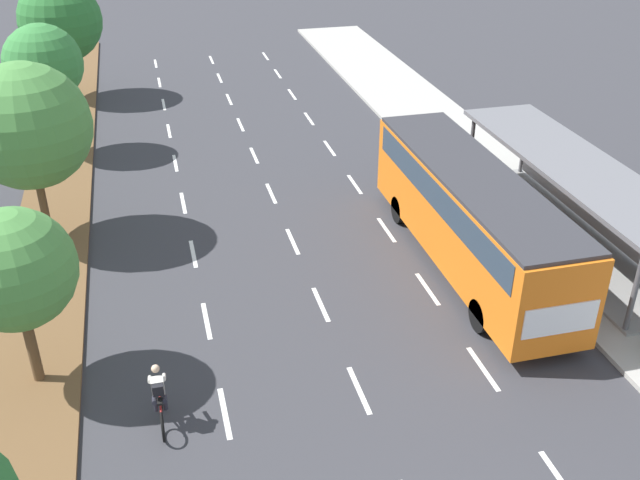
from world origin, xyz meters
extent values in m
cube|color=brown|center=(-8.30, 20.00, 0.06)|extent=(2.60, 52.00, 0.12)
cube|color=#ADAAA3|center=(9.25, 20.00, 0.07)|extent=(4.50, 52.00, 0.15)
cube|color=white|center=(-3.50, 7.58, 0.00)|extent=(0.14, 1.88, 0.01)
cube|color=white|center=(-3.50, 11.62, 0.00)|extent=(0.14, 1.88, 0.01)
cube|color=white|center=(-3.50, 15.67, 0.00)|extent=(0.14, 1.88, 0.01)
cube|color=white|center=(-3.50, 19.71, 0.00)|extent=(0.14, 1.88, 0.01)
cube|color=white|center=(-3.50, 23.76, 0.00)|extent=(0.14, 1.88, 0.01)
cube|color=white|center=(-3.50, 27.80, 0.00)|extent=(0.14, 1.88, 0.01)
cube|color=white|center=(-3.50, 31.85, 0.00)|extent=(0.14, 1.88, 0.01)
cube|color=white|center=(-3.50, 35.89, 0.00)|extent=(0.14, 1.88, 0.01)
cube|color=white|center=(-3.50, 39.94, 0.00)|extent=(0.14, 1.88, 0.01)
cube|color=white|center=(0.00, 7.58, 0.00)|extent=(0.14, 1.88, 0.01)
cube|color=white|center=(0.00, 11.62, 0.00)|extent=(0.14, 1.88, 0.01)
cube|color=white|center=(0.00, 15.67, 0.00)|extent=(0.14, 1.88, 0.01)
cube|color=white|center=(0.00, 19.71, 0.00)|extent=(0.14, 1.88, 0.01)
cube|color=white|center=(0.00, 23.76, 0.00)|extent=(0.14, 1.88, 0.01)
cube|color=white|center=(0.00, 27.80, 0.00)|extent=(0.14, 1.88, 0.01)
cube|color=white|center=(0.00, 31.85, 0.00)|extent=(0.14, 1.88, 0.01)
cube|color=white|center=(0.00, 35.89, 0.00)|extent=(0.14, 1.88, 0.01)
cube|color=white|center=(0.00, 39.94, 0.00)|extent=(0.14, 1.88, 0.01)
cube|color=white|center=(3.50, 7.58, 0.00)|extent=(0.14, 1.88, 0.01)
cube|color=white|center=(3.50, 11.62, 0.00)|extent=(0.14, 1.88, 0.01)
cube|color=white|center=(3.50, 15.67, 0.00)|extent=(0.14, 1.88, 0.01)
cube|color=white|center=(3.50, 19.71, 0.00)|extent=(0.14, 1.88, 0.01)
cube|color=white|center=(3.50, 23.76, 0.00)|extent=(0.14, 1.88, 0.01)
cube|color=white|center=(3.50, 27.80, 0.00)|extent=(0.14, 1.88, 0.01)
cube|color=white|center=(3.50, 31.85, 0.00)|extent=(0.14, 1.88, 0.01)
cube|color=white|center=(3.50, 35.89, 0.00)|extent=(0.14, 1.88, 0.01)
cube|color=white|center=(3.50, 39.94, 0.00)|extent=(0.14, 1.88, 0.01)
cube|color=gray|center=(9.25, 13.34, 0.20)|extent=(2.60, 11.28, 0.10)
cylinder|color=#56565B|center=(8.07, 7.95, 1.55)|extent=(0.16, 0.16, 2.60)
cylinder|color=#56565B|center=(8.07, 18.73, 1.55)|extent=(0.16, 0.16, 2.60)
cylinder|color=#56565B|center=(10.43, 18.73, 1.55)|extent=(0.16, 0.16, 2.60)
cube|color=gray|center=(10.49, 13.34, 1.55)|extent=(0.10, 10.72, 2.34)
cube|color=slate|center=(9.25, 13.34, 2.93)|extent=(2.90, 11.68, 0.16)
cube|color=orange|center=(5.25, 12.71, 1.85)|extent=(2.50, 11.20, 2.80)
cube|color=#2D3D4C|center=(5.25, 12.71, 2.70)|extent=(2.54, 10.30, 0.90)
cube|color=#333338|center=(5.25, 12.71, 3.31)|extent=(2.45, 10.98, 0.12)
cube|color=#2D3D4C|center=(5.25, 18.33, 2.20)|extent=(2.25, 0.06, 1.54)
cube|color=white|center=(5.25, 7.09, 1.65)|extent=(2.12, 0.04, 0.90)
cylinder|color=black|center=(4.15, 16.18, 0.50)|extent=(0.30, 1.00, 1.00)
cylinder|color=black|center=(6.35, 16.18, 0.50)|extent=(0.30, 1.00, 1.00)
cylinder|color=black|center=(4.15, 9.24, 0.50)|extent=(0.30, 1.00, 1.00)
cylinder|color=black|center=(6.35, 9.24, 0.50)|extent=(0.30, 1.00, 1.00)
torus|color=black|center=(-5.02, 8.17, 0.36)|extent=(0.06, 0.72, 0.72)
torus|color=black|center=(-5.02, 7.07, 0.36)|extent=(0.06, 0.72, 0.72)
cylinder|color=maroon|center=(-5.02, 7.62, 0.64)|extent=(0.05, 0.94, 0.05)
cylinder|color=maroon|center=(-5.02, 7.52, 0.46)|extent=(0.05, 0.57, 0.42)
cylinder|color=maroon|center=(-5.02, 7.42, 0.66)|extent=(0.04, 0.04, 0.40)
cube|color=black|center=(-5.02, 7.42, 0.86)|extent=(0.12, 0.24, 0.06)
cylinder|color=black|center=(-5.02, 8.12, 0.91)|extent=(0.46, 0.04, 0.04)
cube|color=silver|center=(-5.02, 7.60, 1.19)|extent=(0.30, 0.36, 0.59)
cube|color=black|center=(-5.02, 7.44, 1.21)|extent=(0.26, 0.26, 0.42)
sphere|color=beige|center=(-5.02, 7.72, 1.61)|extent=(0.20, 0.20, 0.20)
cylinder|color=#23232D|center=(-5.14, 7.57, 0.79)|extent=(0.12, 0.42, 0.25)
cylinder|color=#23232D|center=(-5.14, 7.74, 0.53)|extent=(0.10, 0.17, 0.41)
cylinder|color=#23232D|center=(-4.90, 7.57, 0.79)|extent=(0.12, 0.42, 0.25)
cylinder|color=#23232D|center=(-4.90, 7.74, 0.53)|extent=(0.10, 0.17, 0.41)
cylinder|color=silver|center=(-5.19, 7.82, 1.24)|extent=(0.09, 0.47, 0.28)
cylinder|color=silver|center=(-4.85, 7.82, 1.24)|extent=(0.09, 0.47, 0.28)
cylinder|color=brown|center=(-8.06, 9.96, 1.23)|extent=(0.28, 0.28, 2.21)
sphere|color=#4C8E42|center=(-8.06, 9.96, 3.48)|extent=(3.05, 3.05, 3.05)
cylinder|color=brown|center=(-8.33, 17.98, 1.39)|extent=(0.28, 0.28, 2.54)
sphere|color=#4C8E42|center=(-8.33, 17.98, 4.24)|extent=(4.20, 4.20, 4.20)
cylinder|color=brown|center=(-8.45, 26.00, 1.51)|extent=(0.28, 0.28, 2.78)
sphere|color=#38843D|center=(-8.45, 26.00, 4.14)|extent=(3.31, 3.31, 3.31)
cylinder|color=brown|center=(-8.19, 34.02, 1.37)|extent=(0.28, 0.28, 2.50)
sphere|color=#2D7533|center=(-8.19, 34.02, 4.21)|extent=(4.24, 4.24, 4.24)
camera|label=1|loc=(-4.53, -6.20, 12.63)|focal=40.67mm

